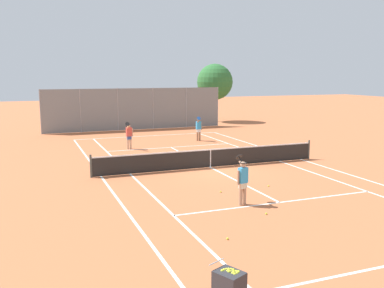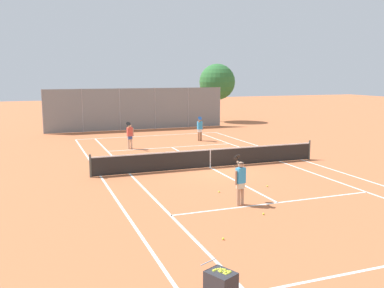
{
  "view_description": "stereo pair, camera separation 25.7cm",
  "coord_description": "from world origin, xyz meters",
  "px_view_note": "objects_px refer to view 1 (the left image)",
  "views": [
    {
      "loc": [
        -8.5,
        -19.44,
        4.71
      ],
      "look_at": [
        -0.42,
        1.5,
        1.0
      ],
      "focal_mm": 40.0,
      "sensor_mm": 36.0,
      "label": 1
    },
    {
      "loc": [
        -8.26,
        -19.53,
        4.71
      ],
      "look_at": [
        -0.42,
        1.5,
        1.0
      ],
      "focal_mm": 40.0,
      "sensor_mm": 36.0,
      "label": 2
    }
  ],
  "objects_px": {
    "tennis_net": "(210,158)",
    "player_far_right": "(199,128)",
    "loose_tennis_ball_0": "(227,239)",
    "player_far_left": "(129,135)",
    "loose_tennis_ball_3": "(268,186)",
    "player_near_side": "(243,180)",
    "loose_tennis_ball_2": "(178,154)",
    "tree_behind_left": "(214,83)",
    "ball_cart": "(229,287)",
    "loose_tennis_ball_1": "(266,214)",
    "loose_tennis_ball_4": "(221,192)"
  },
  "relations": [
    {
      "from": "tennis_net",
      "to": "player_far_right",
      "type": "relative_size",
      "value": 6.76
    },
    {
      "from": "loose_tennis_ball_0",
      "to": "player_far_left",
      "type": "bearing_deg",
      "value": 87.37
    },
    {
      "from": "loose_tennis_ball_0",
      "to": "loose_tennis_ball_3",
      "type": "xyz_separation_m",
      "value": [
        4.15,
        4.64,
        0.0
      ]
    },
    {
      "from": "tennis_net",
      "to": "player_near_side",
      "type": "height_order",
      "value": "player_near_side"
    },
    {
      "from": "loose_tennis_ball_2",
      "to": "loose_tennis_ball_3",
      "type": "bearing_deg",
      "value": -82.24
    },
    {
      "from": "player_far_left",
      "to": "loose_tennis_ball_0",
      "type": "bearing_deg",
      "value": -92.63
    },
    {
      "from": "tennis_net",
      "to": "loose_tennis_ball_3",
      "type": "relative_size",
      "value": 181.82
    },
    {
      "from": "loose_tennis_ball_2",
      "to": "tree_behind_left",
      "type": "xyz_separation_m",
      "value": [
        9.05,
        15.17,
        3.76
      ]
    },
    {
      "from": "player_far_right",
      "to": "loose_tennis_ball_3",
      "type": "bearing_deg",
      "value": -98.63
    },
    {
      "from": "tennis_net",
      "to": "ball_cart",
      "type": "height_order",
      "value": "tennis_net"
    },
    {
      "from": "loose_tennis_ball_0",
      "to": "loose_tennis_ball_2",
      "type": "xyz_separation_m",
      "value": [
        3.02,
        12.93,
        0.0
      ]
    },
    {
      "from": "player_near_side",
      "to": "loose_tennis_ball_2",
      "type": "bearing_deg",
      "value": 83.94
    },
    {
      "from": "loose_tennis_ball_3",
      "to": "tennis_net",
      "type": "bearing_deg",
      "value": 100.37
    },
    {
      "from": "loose_tennis_ball_0",
      "to": "tree_behind_left",
      "type": "bearing_deg",
      "value": 66.76
    },
    {
      "from": "ball_cart",
      "to": "player_far_right",
      "type": "distance_m",
      "value": 22.02
    },
    {
      "from": "tennis_net",
      "to": "tree_behind_left",
      "type": "xyz_separation_m",
      "value": [
        8.71,
        19.15,
        3.28
      ]
    },
    {
      "from": "player_far_right",
      "to": "tree_behind_left",
      "type": "relative_size",
      "value": 0.31
    },
    {
      "from": "player_near_side",
      "to": "player_far_right",
      "type": "relative_size",
      "value": 1.0
    },
    {
      "from": "ball_cart",
      "to": "loose_tennis_ball_2",
      "type": "xyz_separation_m",
      "value": [
        4.63,
        16.33,
        -0.5
      ]
    },
    {
      "from": "ball_cart",
      "to": "tree_behind_left",
      "type": "height_order",
      "value": "tree_behind_left"
    },
    {
      "from": "loose_tennis_ball_1",
      "to": "loose_tennis_ball_4",
      "type": "relative_size",
      "value": 1.0
    },
    {
      "from": "player_far_right",
      "to": "loose_tennis_ball_0",
      "type": "bearing_deg",
      "value": -109.38
    },
    {
      "from": "loose_tennis_ball_4",
      "to": "tree_behind_left",
      "type": "distance_m",
      "value": 25.93
    },
    {
      "from": "tree_behind_left",
      "to": "loose_tennis_ball_1",
      "type": "bearing_deg",
      "value": -110.39
    },
    {
      "from": "player_far_right",
      "to": "tree_behind_left",
      "type": "xyz_separation_m",
      "value": [
        6.01,
        10.86,
        2.86
      ]
    },
    {
      "from": "ball_cart",
      "to": "loose_tennis_ball_4",
      "type": "distance_m",
      "value": 8.7
    },
    {
      "from": "tennis_net",
      "to": "loose_tennis_ball_3",
      "type": "height_order",
      "value": "tennis_net"
    },
    {
      "from": "player_far_right",
      "to": "loose_tennis_ball_2",
      "type": "height_order",
      "value": "player_far_right"
    },
    {
      "from": "player_near_side",
      "to": "loose_tennis_ball_1",
      "type": "distance_m",
      "value": 1.58
    },
    {
      "from": "tennis_net",
      "to": "loose_tennis_ball_2",
      "type": "xyz_separation_m",
      "value": [
        -0.34,
        3.98,
        -0.48
      ]
    },
    {
      "from": "loose_tennis_ball_0",
      "to": "loose_tennis_ball_2",
      "type": "relative_size",
      "value": 1.0
    },
    {
      "from": "loose_tennis_ball_1",
      "to": "tree_behind_left",
      "type": "relative_size",
      "value": 0.01
    },
    {
      "from": "loose_tennis_ball_2",
      "to": "tree_behind_left",
      "type": "bearing_deg",
      "value": 59.2
    },
    {
      "from": "tennis_net",
      "to": "player_far_right",
      "type": "distance_m",
      "value": 8.73
    },
    {
      "from": "ball_cart",
      "to": "player_far_right",
      "type": "bearing_deg",
      "value": 69.6
    },
    {
      "from": "player_near_side",
      "to": "loose_tennis_ball_1",
      "type": "relative_size",
      "value": 26.88
    },
    {
      "from": "player_far_left",
      "to": "tree_behind_left",
      "type": "relative_size",
      "value": 0.31
    },
    {
      "from": "loose_tennis_ball_0",
      "to": "loose_tennis_ball_4",
      "type": "relative_size",
      "value": 1.0
    },
    {
      "from": "loose_tennis_ball_3",
      "to": "loose_tennis_ball_0",
      "type": "bearing_deg",
      "value": -131.83
    },
    {
      "from": "loose_tennis_ball_0",
      "to": "loose_tennis_ball_1",
      "type": "relative_size",
      "value": 1.0
    },
    {
      "from": "player_far_right",
      "to": "loose_tennis_ball_0",
      "type": "height_order",
      "value": "player_far_right"
    },
    {
      "from": "ball_cart",
      "to": "tree_behind_left",
      "type": "bearing_deg",
      "value": 66.52
    },
    {
      "from": "ball_cart",
      "to": "loose_tennis_ball_2",
      "type": "distance_m",
      "value": 16.98
    },
    {
      "from": "tennis_net",
      "to": "loose_tennis_ball_0",
      "type": "height_order",
      "value": "tennis_net"
    },
    {
      "from": "loose_tennis_ball_2",
      "to": "loose_tennis_ball_4",
      "type": "distance_m",
      "value": 8.45
    },
    {
      "from": "tennis_net",
      "to": "loose_tennis_ball_4",
      "type": "height_order",
      "value": "tennis_net"
    },
    {
      "from": "ball_cart",
      "to": "loose_tennis_ball_0",
      "type": "bearing_deg",
      "value": 64.63
    },
    {
      "from": "ball_cart",
      "to": "loose_tennis_ball_1",
      "type": "xyz_separation_m",
      "value": [
        3.8,
        4.93,
        -0.5
      ]
    },
    {
      "from": "loose_tennis_ball_1",
      "to": "loose_tennis_ball_2",
      "type": "bearing_deg",
      "value": 85.84
    },
    {
      "from": "player_far_right",
      "to": "loose_tennis_ball_1",
      "type": "relative_size",
      "value": 26.88
    }
  ]
}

